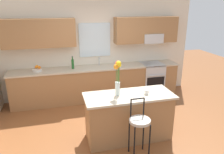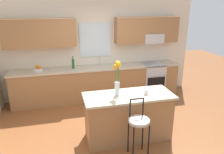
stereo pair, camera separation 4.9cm
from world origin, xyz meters
name	(u,v)px [view 2 (the right image)]	position (x,y,z in m)	size (l,w,h in m)	color
ground_plane	(113,130)	(0.00, 0.00, 0.00)	(14.00, 14.00, 0.00)	brown
back_wall_assembly	(97,43)	(0.03, 1.98, 1.51)	(5.60, 0.50, 2.70)	beige
counter_run	(98,83)	(0.00, 1.70, 0.47)	(4.56, 0.64, 0.92)	#996B42
sink_faucet	(100,60)	(0.08, 1.84, 1.06)	(0.02, 0.13, 0.23)	#B7BABC
oven_range	(152,79)	(1.59, 1.68, 0.46)	(0.60, 0.64, 0.92)	#B7BABC
kitchen_island	(128,117)	(0.22, -0.31, 0.46)	(1.69, 0.70, 0.92)	#996B42
bar_stool_near	(139,123)	(0.22, -0.88, 0.64)	(0.36, 0.36, 1.04)	black
flower_vase	(117,75)	(0.00, -0.28, 1.32)	(0.14, 0.16, 0.67)	silver
mug_ceramic	(146,92)	(0.54, -0.37, 0.97)	(0.08, 0.08, 0.09)	silver
fruit_bowl_oranges	(38,69)	(-1.53, 1.70, 0.97)	(0.24, 0.24, 0.16)	silver
bottle_olive_oil	(73,64)	(-0.65, 1.70, 1.05)	(0.06, 0.06, 0.33)	#1E5923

